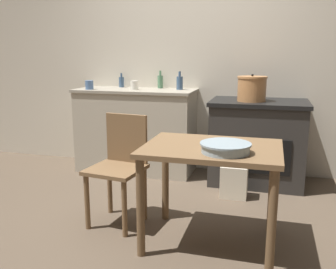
# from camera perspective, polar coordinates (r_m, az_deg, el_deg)

# --- Properties ---
(ground_plane) EXTENTS (14.00, 14.00, 0.00)m
(ground_plane) POSITION_cam_1_polar(r_m,az_deg,el_deg) (3.13, -2.73, -13.14)
(ground_plane) COLOR brown
(wall_back) EXTENTS (8.00, 0.07, 2.55)m
(wall_back) POSITION_cam_1_polar(r_m,az_deg,el_deg) (4.36, 3.75, 11.39)
(wall_back) COLOR beige
(wall_back) RESTS_ON ground_plane
(counter_cabinet) EXTENTS (1.35, 0.56, 0.95)m
(counter_cabinet) POSITION_cam_1_polar(r_m,az_deg,el_deg) (4.32, -4.88, 0.66)
(counter_cabinet) COLOR #B2A893
(counter_cabinet) RESTS_ON ground_plane
(stove) EXTENTS (0.98, 0.67, 0.87)m
(stove) POSITION_cam_1_polar(r_m,az_deg,el_deg) (4.02, 13.46, -1.09)
(stove) COLOR #2D2B28
(stove) RESTS_ON ground_plane
(work_table) EXTENTS (0.94, 0.70, 0.72)m
(work_table) POSITION_cam_1_polar(r_m,az_deg,el_deg) (2.62, 6.67, -4.24)
(work_table) COLOR brown
(work_table) RESTS_ON ground_plane
(chair) EXTENTS (0.45, 0.45, 0.87)m
(chair) POSITION_cam_1_polar(r_m,az_deg,el_deg) (3.01, -7.33, -4.58)
(chair) COLOR brown
(chair) RESTS_ON ground_plane
(flour_sack) EXTENTS (0.25, 0.17, 0.31)m
(flour_sack) POSITION_cam_1_polar(r_m,az_deg,el_deg) (3.62, 10.01, -7.07)
(flour_sack) COLOR beige
(flour_sack) RESTS_ON ground_plane
(stock_pot) EXTENTS (0.29, 0.29, 0.27)m
(stock_pot) POSITION_cam_1_polar(r_m,az_deg,el_deg) (3.86, 12.65, 6.83)
(stock_pot) COLOR #B77A47
(stock_pot) RESTS_ON stove
(mixing_bowl_large) EXTENTS (0.33, 0.33, 0.06)m
(mixing_bowl_large) POSITION_cam_1_polar(r_m,az_deg,el_deg) (2.42, 8.76, -1.91)
(mixing_bowl_large) COLOR #93A8B2
(mixing_bowl_large) RESTS_ON work_table
(bottle_far_left) EXTENTS (0.06, 0.06, 0.20)m
(bottle_far_left) POSITION_cam_1_polar(r_m,az_deg,el_deg) (4.35, -1.18, 8.08)
(bottle_far_left) COLOR #517F5B
(bottle_far_left) RESTS_ON counter_cabinet
(bottle_left) EXTENTS (0.07, 0.07, 0.20)m
(bottle_left) POSITION_cam_1_polar(r_m,az_deg,el_deg) (4.19, 1.79, 7.92)
(bottle_left) COLOR #3D5675
(bottle_left) RESTS_ON counter_cabinet
(bottle_mid_left) EXTENTS (0.06, 0.06, 0.17)m
(bottle_mid_left) POSITION_cam_1_polar(r_m,az_deg,el_deg) (4.51, -7.10, 7.98)
(bottle_mid_left) COLOR #3D5675
(bottle_mid_left) RESTS_ON counter_cabinet
(cup_center_left) EXTENTS (0.08, 0.08, 0.10)m
(cup_center_left) POSITION_cam_1_polar(r_m,az_deg,el_deg) (4.20, -5.17, 7.49)
(cup_center_left) COLOR silver
(cup_center_left) RESTS_ON counter_cabinet
(cup_center) EXTENTS (0.09, 0.09, 0.10)m
(cup_center) POSITION_cam_1_polar(r_m,az_deg,el_deg) (4.30, -11.90, 7.40)
(cup_center) COLOR #4C6B99
(cup_center) RESTS_ON counter_cabinet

